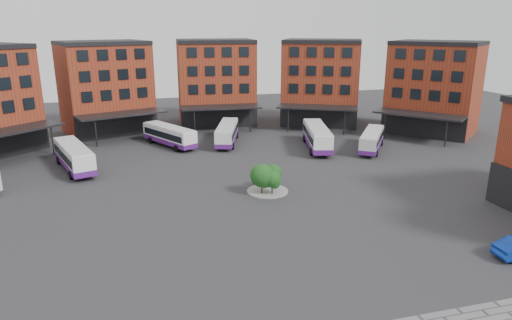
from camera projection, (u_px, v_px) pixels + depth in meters
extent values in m
plane|color=#28282B|center=(286.00, 244.00, 36.89)|extent=(160.00, 160.00, 0.00)
cube|color=black|center=(2.00, 143.00, 60.10)|extent=(10.00, 9.07, 4.00)
cube|color=black|center=(10.00, 131.00, 58.31)|extent=(12.61, 11.97, 0.25)
cylinder|color=black|center=(53.00, 141.00, 61.61)|extent=(0.20, 0.20, 4.00)
cube|color=maroon|center=(106.00, 89.00, 74.03)|extent=(15.55, 13.69, 14.00)
cube|color=black|center=(118.00, 124.00, 71.61)|extent=(12.45, 4.71, 4.00)
cube|color=black|center=(101.00, 43.00, 71.94)|extent=(15.65, 13.97, 0.60)
cube|color=black|center=(114.00, 78.00, 69.39)|extent=(10.87, 3.87, 8.00)
cube|color=black|center=(122.00, 114.00, 69.17)|extent=(13.72, 8.39, 0.25)
cylinder|color=black|center=(96.00, 133.00, 65.87)|extent=(0.20, 0.20, 4.00)
cylinder|color=black|center=(155.00, 125.00, 70.76)|extent=(0.20, 0.20, 4.00)
cube|color=maroon|center=(216.00, 83.00, 80.93)|extent=(13.67, 10.88, 14.00)
cube|color=black|center=(220.00, 116.00, 77.80)|extent=(13.00, 1.41, 4.00)
cube|color=black|center=(215.00, 41.00, 78.84)|extent=(13.69, 11.18, 0.60)
cube|color=black|center=(219.00, 74.00, 75.55)|extent=(11.42, 0.95, 8.00)
cube|color=black|center=(221.00, 107.00, 75.02)|extent=(13.28, 5.30, 0.25)
cylinder|color=black|center=(194.00, 122.00, 73.06)|extent=(0.20, 0.20, 4.00)
cylinder|color=black|center=(250.00, 120.00, 74.74)|extent=(0.20, 0.20, 4.00)
cube|color=maroon|center=(321.00, 83.00, 80.81)|extent=(16.12, 14.81, 14.00)
cube|color=black|center=(318.00, 116.00, 77.69)|extent=(11.81, 6.35, 4.00)
cube|color=black|center=(323.00, 41.00, 78.72)|extent=(16.26, 15.08, 0.60)
cube|color=black|center=(320.00, 74.00, 75.44)|extent=(10.26, 5.33, 8.00)
cube|color=black|center=(317.00, 107.00, 74.91)|extent=(13.58, 9.82, 0.25)
cylinder|color=black|center=(288.00, 120.00, 74.70)|extent=(0.20, 0.20, 4.00)
cylinder|color=black|center=(345.00, 123.00, 72.90)|extent=(0.20, 0.20, 4.00)
cube|color=maroon|center=(434.00, 89.00, 73.68)|extent=(16.02, 16.39, 14.00)
cube|color=black|center=(422.00, 125.00, 71.29)|extent=(8.74, 10.28, 4.00)
cube|color=black|center=(439.00, 43.00, 71.59)|extent=(16.25, 16.58, 0.60)
cube|color=black|center=(427.00, 78.00, 69.08)|extent=(7.47, 8.86, 8.00)
cube|color=black|center=(419.00, 114.00, 68.88)|extent=(11.73, 12.79, 0.25)
cylinder|color=black|center=(384.00, 126.00, 70.53)|extent=(0.20, 0.20, 4.00)
cylinder|color=black|center=(446.00, 134.00, 65.54)|extent=(0.20, 0.20, 4.00)
cylinder|color=gray|center=(268.00, 191.00, 48.47)|extent=(4.40, 4.40, 0.12)
cylinder|color=#332114|center=(262.00, 188.00, 47.52)|extent=(0.14, 0.14, 1.48)
sphere|color=#164317|center=(262.00, 176.00, 47.14)|extent=(2.45, 2.45, 2.45)
sphere|color=#164317|center=(264.00, 180.00, 47.18)|extent=(1.72, 1.72, 1.72)
cylinder|color=#332114|center=(273.00, 183.00, 49.05)|extent=(0.14, 0.14, 1.34)
sphere|color=#164317|center=(273.00, 173.00, 48.71)|extent=(1.79, 1.79, 1.79)
sphere|color=#164317|center=(275.00, 176.00, 48.74)|extent=(1.25, 1.25, 1.25)
cylinder|color=#332114|center=(272.00, 189.00, 47.44)|extent=(0.14, 0.14, 1.24)
sphere|color=#164317|center=(272.00, 179.00, 47.12)|extent=(1.82, 1.82, 1.82)
sphere|color=#164317|center=(274.00, 183.00, 47.14)|extent=(1.27, 1.27, 1.27)
cube|color=white|center=(74.00, 156.00, 55.28)|extent=(5.82, 11.31, 2.47)
cube|color=black|center=(74.00, 154.00, 55.23)|extent=(5.60, 10.49, 0.96)
cube|color=silver|center=(73.00, 145.00, 54.91)|extent=(5.58, 10.86, 0.12)
cube|color=black|center=(64.00, 144.00, 59.58)|extent=(2.07, 0.78, 1.11)
cube|color=#571B7B|center=(75.00, 163.00, 55.53)|extent=(5.87, 11.36, 0.70)
cylinder|color=black|center=(58.00, 160.00, 57.83)|extent=(0.60, 1.05, 1.01)
cylinder|color=black|center=(79.00, 157.00, 59.15)|extent=(0.60, 1.05, 1.01)
cylinder|color=black|center=(71.00, 175.00, 52.14)|extent=(0.60, 1.05, 1.01)
cylinder|color=black|center=(93.00, 172.00, 53.46)|extent=(0.60, 1.05, 1.01)
cube|color=white|center=(169.00, 135.00, 66.22)|extent=(7.12, 10.26, 2.32)
cube|color=black|center=(169.00, 134.00, 66.17)|extent=(6.77, 9.56, 0.90)
cube|color=silver|center=(169.00, 127.00, 65.87)|extent=(6.83, 9.85, 0.11)
cube|color=black|center=(150.00, 128.00, 69.68)|extent=(1.82, 1.08, 1.04)
cube|color=#571B7B|center=(170.00, 140.00, 66.46)|extent=(7.17, 10.32, 0.66)
cylinder|color=black|center=(150.00, 140.00, 68.07)|extent=(0.71, 0.97, 0.95)
cylinder|color=black|center=(164.00, 138.00, 69.65)|extent=(0.71, 0.97, 0.95)
cylinder|color=black|center=(176.00, 149.00, 63.48)|extent=(0.71, 0.97, 0.95)
cylinder|color=black|center=(190.00, 146.00, 65.06)|extent=(0.71, 0.97, 0.95)
cube|color=silver|center=(227.00, 132.00, 67.59)|extent=(5.46, 10.68, 2.33)
cube|color=black|center=(227.00, 131.00, 67.54)|extent=(5.26, 9.90, 0.90)
cube|color=silver|center=(227.00, 124.00, 67.24)|extent=(5.24, 10.25, 0.11)
cube|color=black|center=(230.00, 124.00, 72.43)|extent=(1.96, 0.73, 1.05)
cube|color=#571B7B|center=(227.00, 138.00, 67.83)|extent=(5.51, 10.73, 0.67)
cylinder|color=black|center=(222.00, 135.00, 71.19)|extent=(0.56, 0.99, 0.95)
cylinder|color=black|center=(237.00, 135.00, 71.08)|extent=(0.56, 0.99, 0.95)
cylinder|color=black|center=(216.00, 146.00, 64.79)|extent=(0.56, 0.99, 0.95)
cylinder|color=black|center=(233.00, 146.00, 64.68)|extent=(0.56, 0.99, 0.95)
cube|color=white|center=(317.00, 136.00, 64.85)|extent=(5.25, 11.77, 2.56)
cube|color=black|center=(317.00, 135.00, 64.79)|extent=(5.09, 10.89, 0.99)
cube|color=silver|center=(317.00, 127.00, 64.47)|extent=(5.04, 11.30, 0.13)
cube|color=black|center=(312.00, 126.00, 70.18)|extent=(2.18, 0.64, 1.15)
cube|color=#571B7B|center=(317.00, 142.00, 65.11)|extent=(5.30, 11.82, 0.73)
cylinder|color=black|center=(304.00, 139.00, 68.71)|extent=(0.55, 1.09, 1.04)
cylinder|color=black|center=(322.00, 139.00, 68.77)|extent=(0.55, 1.09, 1.04)
cylinder|color=black|center=(311.00, 152.00, 61.68)|extent=(0.55, 1.09, 1.04)
cylinder|color=black|center=(330.00, 152.00, 61.74)|extent=(0.55, 1.09, 1.04)
cube|color=silver|center=(372.00, 139.00, 64.01)|extent=(7.54, 9.25, 2.18)
cube|color=black|center=(372.00, 138.00, 63.96)|extent=(7.13, 8.65, 0.85)
cube|color=silver|center=(372.00, 131.00, 63.68)|extent=(7.24, 8.88, 0.11)
cube|color=black|center=(376.00, 131.00, 68.25)|extent=(1.61, 1.20, 0.98)
cube|color=#571B7B|center=(371.00, 145.00, 64.23)|extent=(7.59, 9.31, 0.62)
cylinder|color=black|center=(366.00, 141.00, 67.52)|extent=(0.74, 0.88, 0.89)
cylinder|color=black|center=(382.00, 143.00, 66.76)|extent=(0.74, 0.88, 0.89)
cylinder|color=black|center=(360.00, 152.00, 61.90)|extent=(0.74, 0.88, 0.89)
cylinder|color=black|center=(377.00, 153.00, 61.14)|extent=(0.74, 0.88, 0.89)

